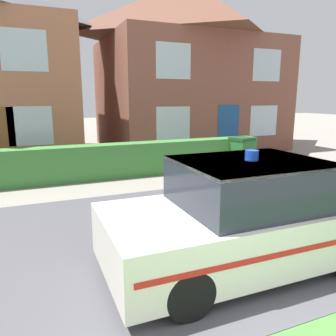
% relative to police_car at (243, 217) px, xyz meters
% --- Properties ---
extents(road_strip, '(28.00, 5.46, 0.01)m').
position_rel_police_car_xyz_m(road_strip, '(-0.85, 1.37, -0.72)').
color(road_strip, '#4C4C51').
rests_on(road_strip, ground).
extents(garden_hedge, '(9.31, 0.63, 1.03)m').
position_rel_police_car_xyz_m(garden_hedge, '(-0.04, 5.96, -0.22)').
color(garden_hedge, '#3D7F38').
rests_on(garden_hedge, ground).
extents(police_car, '(3.86, 1.86, 1.66)m').
position_rel_police_car_xyz_m(police_car, '(0.00, 0.00, 0.00)').
color(police_car, black).
rests_on(police_car, road_strip).
extents(house_right, '(8.17, 6.73, 7.62)m').
position_rel_police_car_xyz_m(house_right, '(4.56, 11.16, 3.17)').
color(house_right, brown).
rests_on(house_right, ground).
extents(wheelie_bin, '(0.81, 0.80, 1.08)m').
position_rel_police_car_xyz_m(wheelie_bin, '(3.84, 5.48, -0.18)').
color(wheelie_bin, '#23662D').
rests_on(wheelie_bin, ground).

